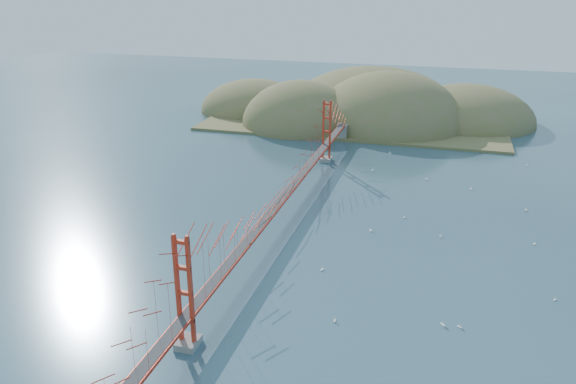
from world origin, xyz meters
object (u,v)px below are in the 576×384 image
(sailboat_2, at_px, (460,326))
(sailboat_0, at_px, (322,269))
(bridge, at_px, (280,176))
(sailboat_1, at_px, (441,236))

(sailboat_2, xyz_separation_m, sailboat_0, (-15.93, 7.65, 0.01))
(sailboat_2, bearing_deg, sailboat_0, 154.35)
(sailboat_2, distance_m, sailboat_0, 17.67)
(sailboat_2, height_order, sailboat_0, sailboat_0)
(bridge, xyz_separation_m, sailboat_2, (24.89, -19.83, -6.87))
(sailboat_2, relative_size, sailboat_0, 0.91)
(sailboat_2, distance_m, sailboat_1, 21.47)
(bridge, bearing_deg, sailboat_1, 3.79)
(bridge, bearing_deg, sailboat_2, -38.55)
(bridge, relative_size, sailboat_2, 155.90)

